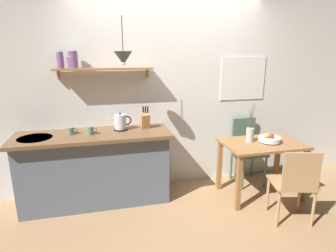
% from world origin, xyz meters
% --- Properties ---
extents(ground_plane, '(14.00, 14.00, 0.00)m').
position_xyz_m(ground_plane, '(0.00, 0.00, 0.00)').
color(ground_plane, '#A87F56').
extents(back_wall, '(6.80, 0.11, 2.70)m').
position_xyz_m(back_wall, '(0.20, 0.65, 1.35)').
color(back_wall, white).
rests_on(back_wall, ground_plane).
extents(kitchen_counter, '(1.83, 0.63, 0.90)m').
position_xyz_m(kitchen_counter, '(-1.00, 0.32, 0.46)').
color(kitchen_counter, slate).
rests_on(kitchen_counter, ground_plane).
extents(wall_shelf, '(1.17, 0.20, 0.33)m').
position_xyz_m(wall_shelf, '(-1.02, 0.49, 1.69)').
color(wall_shelf, '#9E6B3D').
extents(dining_table, '(0.99, 0.65, 0.73)m').
position_xyz_m(dining_table, '(1.06, -0.01, 0.60)').
color(dining_table, '#9E6B3D').
rests_on(dining_table, ground_plane).
extents(dining_chair_near, '(0.52, 0.48, 0.86)m').
position_xyz_m(dining_chair_near, '(1.09, -0.65, 0.49)').
color(dining_chair_near, tan).
rests_on(dining_chair_near, ground_plane).
extents(dining_chair_far, '(0.40, 0.42, 0.92)m').
position_xyz_m(dining_chair_far, '(1.10, 0.42, 0.52)').
color(dining_chair_far, '#4C6B5B').
rests_on(dining_chair_far, ground_plane).
extents(fruit_bowl, '(0.28, 0.28, 0.13)m').
position_xyz_m(fruit_bowl, '(1.16, -0.02, 0.77)').
color(fruit_bowl, silver).
rests_on(fruit_bowl, dining_table).
extents(twig_vase, '(0.10, 0.10, 0.51)m').
position_xyz_m(twig_vase, '(0.92, 0.06, 0.83)').
color(twig_vase, '#B7B2A8').
rests_on(twig_vase, dining_table).
extents(electric_kettle, '(0.25, 0.17, 0.22)m').
position_xyz_m(electric_kettle, '(-0.67, 0.37, 1.00)').
color(electric_kettle, black).
rests_on(electric_kettle, kitchen_counter).
extents(knife_block, '(0.10, 0.17, 0.29)m').
position_xyz_m(knife_block, '(-0.36, 0.40, 1.01)').
color(knife_block, tan).
rests_on(knife_block, kitchen_counter).
extents(coffee_mug_by_sink, '(0.12, 0.09, 0.09)m').
position_xyz_m(coffee_mug_by_sink, '(-1.25, 0.32, 0.95)').
color(coffee_mug_by_sink, slate).
rests_on(coffee_mug_by_sink, kitchen_counter).
extents(coffee_mug_spare, '(0.13, 0.08, 0.10)m').
position_xyz_m(coffee_mug_spare, '(-1.03, 0.27, 0.95)').
color(coffee_mug_spare, slate).
rests_on(coffee_mug_spare, kitchen_counter).
extents(pendant_lamp, '(0.20, 0.20, 0.51)m').
position_xyz_m(pendant_lamp, '(-0.62, 0.15, 1.77)').
color(pendant_lamp, black).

